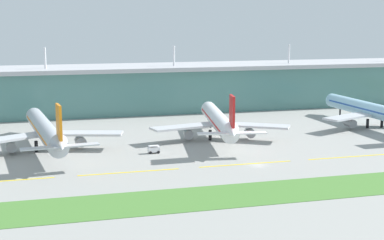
# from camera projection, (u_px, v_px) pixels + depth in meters

# --- Properties ---
(ground_plane) EXTENTS (600.00, 600.00, 0.00)m
(ground_plane) POSITION_uv_depth(u_px,v_px,m) (258.00, 165.00, 165.88)
(ground_plane) COLOR gray
(terminal_building) EXTENTS (288.00, 34.00, 29.82)m
(terminal_building) POSITION_uv_depth(u_px,v_px,m) (171.00, 87.00, 266.05)
(terminal_building) COLOR slate
(terminal_building) RESTS_ON ground
(airliner_near_middle) EXTENTS (48.53, 69.48, 18.90)m
(airliner_near_middle) POSITION_uv_depth(u_px,v_px,m) (45.00, 130.00, 183.74)
(airliner_near_middle) COLOR #ADB2BC
(airliner_near_middle) RESTS_ON ground
(airliner_center) EXTENTS (48.12, 62.92, 18.90)m
(airliner_center) POSITION_uv_depth(u_px,v_px,m) (219.00, 121.00, 200.96)
(airliner_center) COLOR white
(airliner_center) RESTS_ON ground
(airliner_far_middle) EXTENTS (48.79, 69.99, 18.90)m
(airliner_far_middle) POSITION_uv_depth(u_px,v_px,m) (373.00, 111.00, 223.74)
(airliner_far_middle) COLOR #9ED1EA
(airliner_far_middle) RESTS_ON ground
(taxiway_stripe_mid_west) EXTENTS (28.00, 0.70, 0.04)m
(taxiway_stripe_mid_west) POSITION_uv_depth(u_px,v_px,m) (129.00, 172.00, 158.16)
(taxiway_stripe_mid_west) COLOR yellow
(taxiway_stripe_mid_west) RESTS_ON ground
(taxiway_stripe_centre) EXTENTS (28.00, 0.70, 0.04)m
(taxiway_stripe_centre) POSITION_uv_depth(u_px,v_px,m) (246.00, 164.00, 167.07)
(taxiway_stripe_centre) COLOR yellow
(taxiway_stripe_centre) RESTS_ON ground
(taxiway_stripe_mid_east) EXTENTS (28.00, 0.70, 0.04)m
(taxiway_stripe_mid_east) POSITION_uv_depth(u_px,v_px,m) (350.00, 157.00, 175.99)
(taxiway_stripe_mid_east) COLOR yellow
(taxiway_stripe_mid_east) RESTS_ON ground
(grass_verge) EXTENTS (300.00, 18.00, 0.10)m
(grass_verge) POSITION_uv_depth(u_px,v_px,m) (297.00, 190.00, 141.54)
(grass_verge) COLOR #477A33
(grass_verge) RESTS_ON ground
(baggage_cart) EXTENTS (3.71, 2.20, 2.48)m
(baggage_cart) POSITION_uv_depth(u_px,v_px,m) (154.00, 149.00, 180.42)
(baggage_cart) COLOR silver
(baggage_cart) RESTS_ON ground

